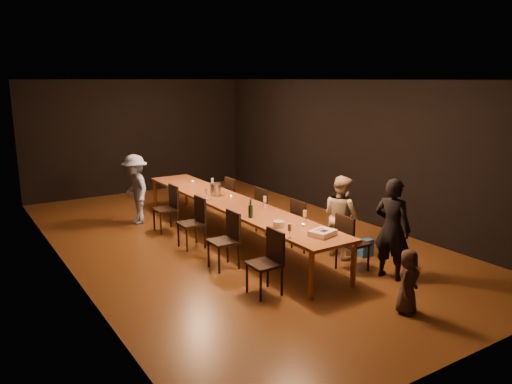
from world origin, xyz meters
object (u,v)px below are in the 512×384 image
chair_left_2 (191,223)px  chair_left_1 (223,241)px  plate_stack (279,224)px  ice_bucket (215,189)px  man_blue (136,189)px  woman_birthday (392,229)px  chair_right_1 (306,224)px  chair_right_3 (238,198)px  woman_tan (341,216)px  chair_right_0 (353,242)px  chair_right_2 (269,210)px  chair_left_0 (264,263)px  birthday_cake (322,233)px  table (232,204)px  champagne_bottle (251,208)px  child (408,281)px  chair_left_3 (165,209)px

chair_left_2 → chair_left_1: bearing=-180.0°
chair_left_2 → plate_stack: 1.98m
ice_bucket → man_blue: bearing=129.7°
woman_birthday → man_blue: 5.50m
plate_stack → ice_bucket: 2.52m
chair_right_1 → ice_bucket: (-0.84, 1.87, 0.40)m
chair_right_3 → woman_tan: size_ratio=0.66×
chair_right_0 → chair_right_1: (0.00, 1.20, 0.00)m
chair_right_2 → chair_left_0: size_ratio=1.00×
chair_right_0 → plate_stack: (-1.06, 0.56, 0.34)m
chair_right_0 → woman_tan: (0.30, 0.62, 0.24)m
chair_right_1 → chair_left_0: same height
woman_tan → birthday_cake: (-1.06, -0.77, 0.08)m
table → woman_tan: woman_tan is taller
man_blue → chair_left_0: bearing=5.0°
woman_birthday → chair_right_3: bearing=-13.9°
chair_right_1 → plate_stack: (-1.06, -0.64, 0.34)m
chair_left_1 → birthday_cake: chair_left_1 is taller
chair_right_2 → champagne_bottle: size_ratio=2.91×
chair_right_0 → chair_left_1: bearing=-125.2°
chair_right_0 → woman_tan: 0.73m
chair_right_1 → chair_left_1: bearing=-90.0°
chair_left_2 → plate_stack: bearing=-161.0°
champagne_bottle → chair_left_1: bearing=-173.6°
plate_stack → ice_bucket: (0.23, 2.51, 0.07)m
chair_left_1 → woman_birthday: size_ratio=0.59×
child → chair_left_3: bearing=82.2°
chair_right_0 → chair_left_3: size_ratio=1.00×
man_blue → child: man_blue is taller
chair_left_1 → plate_stack: (0.64, -0.64, 0.34)m
chair_right_2 → chair_left_3: 2.08m
chair_left_2 → birthday_cake: (0.94, -2.54, 0.33)m
chair_right_3 → ice_bucket: size_ratio=3.96×
chair_left_2 → plate_stack: (0.64, -1.84, 0.34)m
chair_right_3 → child: chair_right_3 is taller
chair_right_0 → chair_left_0: 1.70m
chair_left_1 → chair_left_3: 2.40m
chair_right_1 → champagne_bottle: size_ratio=2.91×
chair_left_3 → child: 5.24m
table → woman_birthday: size_ratio=3.80×
woman_birthday → birthday_cake: woman_birthday is taller
chair_left_3 → woman_birthday: (1.97, -4.15, 0.32)m
table → chair_left_3: chair_left_3 is taller
chair_right_0 → child: chair_right_0 is taller
chair_left_1 → woman_birthday: 2.66m
man_blue → child: bearing=15.9°
ice_bucket → chair_left_2: bearing=-142.3°
woman_birthday → chair_right_2: bearing=-12.3°
chair_right_3 → chair_right_2: bearing=-0.0°
chair_left_0 → chair_left_2: (0.00, 2.40, 0.00)m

